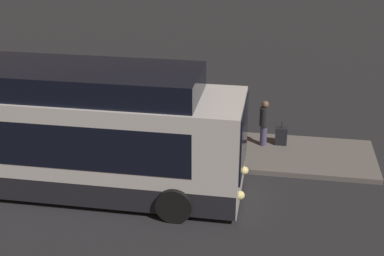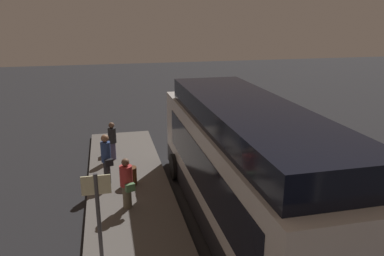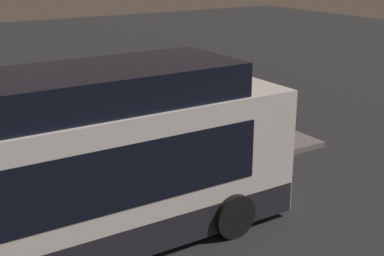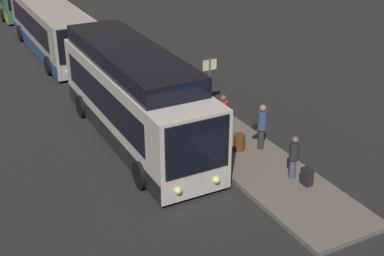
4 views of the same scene
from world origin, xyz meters
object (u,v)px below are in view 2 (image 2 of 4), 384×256
at_px(trash_bin, 131,176).
at_px(passenger_with_bags, 112,139).
at_px(passenger_waiting, 106,157).
at_px(bus_lead, 242,171).
at_px(passenger_boarding, 127,182).
at_px(sign_post, 98,206).
at_px(suitcase, 109,148).

bearing_deg(trash_bin, passenger_with_bags, 11.46).
bearing_deg(passenger_waiting, passenger_with_bags, -114.83).
bearing_deg(passenger_with_bags, bus_lead, -14.65).
bearing_deg(trash_bin, bus_lead, -136.05).
relative_size(passenger_boarding, sign_post, 0.71).
height_order(passenger_waiting, passenger_with_bags, passenger_waiting).
xyz_separation_m(bus_lead, suitcase, (6.31, 3.68, -1.23)).
height_order(bus_lead, sign_post, bus_lead).
bearing_deg(passenger_with_bags, passenger_waiting, -52.74).
xyz_separation_m(suitcase, sign_post, (-7.37, 0.33, 1.15)).
relative_size(passenger_with_bags, sign_post, 0.70).
bearing_deg(passenger_with_bags, trash_bin, -34.80).
relative_size(bus_lead, passenger_with_bags, 6.55).
xyz_separation_m(passenger_boarding, passenger_with_bags, (4.27, 0.31, 0.01)).
bearing_deg(suitcase, sign_post, 177.47).
height_order(passenger_waiting, trash_bin, passenger_waiting).
height_order(bus_lead, passenger_with_bags, bus_lead).
bearing_deg(bus_lead, passenger_boarding, 65.68).
distance_m(passenger_waiting, sign_post, 4.46).
bearing_deg(passenger_boarding, sign_post, 54.22).
bearing_deg(passenger_waiting, suitcase, -110.39).
xyz_separation_m(passenger_waiting, suitcase, (2.94, -0.10, -0.70)).
relative_size(bus_lead, passenger_waiting, 5.73).
bearing_deg(trash_bin, passenger_waiting, 71.11).
xyz_separation_m(bus_lead, passenger_waiting, (3.38, 3.79, -0.53)).
bearing_deg(passenger_boarding, suitcase, -102.48).
height_order(passenger_boarding, passenger_with_bags, passenger_boarding).
distance_m(bus_lead, passenger_waiting, 5.10).
xyz_separation_m(sign_post, trash_bin, (4.16, -1.02, -1.13)).
bearing_deg(sign_post, trash_bin, -13.77).
xyz_separation_m(bus_lead, trash_bin, (3.10, 2.99, -1.21)).
relative_size(passenger_boarding, trash_bin, 2.51).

